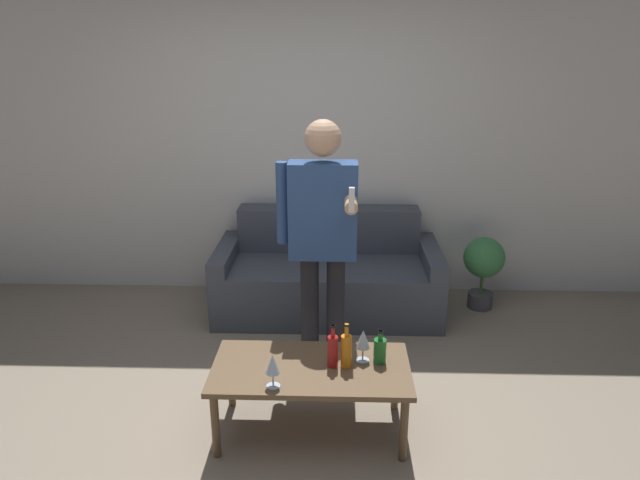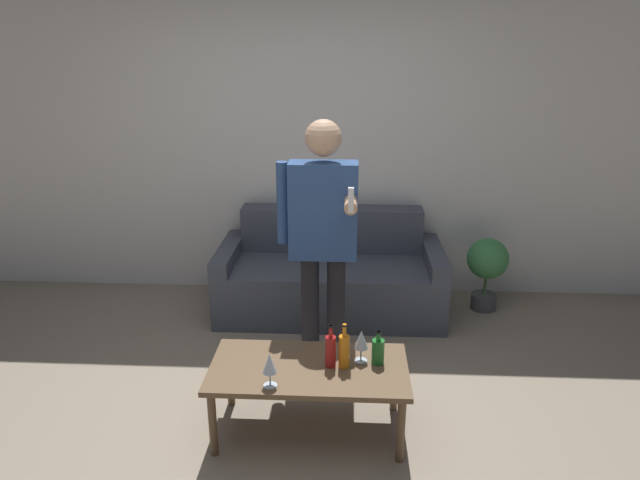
% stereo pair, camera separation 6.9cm
% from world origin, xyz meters
% --- Properties ---
extents(ground_plane, '(16.00, 16.00, 0.00)m').
position_xyz_m(ground_plane, '(0.00, 0.00, 0.00)').
color(ground_plane, gray).
extents(wall_back, '(8.00, 0.06, 2.70)m').
position_xyz_m(wall_back, '(0.00, 2.10, 1.35)').
color(wall_back, silver).
rests_on(wall_back, ground_plane).
extents(couch, '(1.78, 0.84, 0.79)m').
position_xyz_m(couch, '(0.23, 1.66, 0.29)').
color(couch, '#474C56').
rests_on(couch, ground_plane).
extents(coffee_table, '(1.08, 0.55, 0.41)m').
position_xyz_m(coffee_table, '(0.17, 0.07, 0.37)').
color(coffee_table, brown).
rests_on(coffee_table, ground_plane).
extents(bottle_orange, '(0.06, 0.06, 0.25)m').
position_xyz_m(bottle_orange, '(0.28, 0.08, 0.51)').
color(bottle_orange, '#B21E1E').
rests_on(bottle_orange, coffee_table).
extents(bottle_green, '(0.07, 0.07, 0.19)m').
position_xyz_m(bottle_green, '(0.54, 0.13, 0.49)').
color(bottle_green, '#23752D').
rests_on(bottle_green, coffee_table).
extents(bottle_dark, '(0.06, 0.06, 0.26)m').
position_xyz_m(bottle_dark, '(0.36, 0.08, 0.51)').
color(bottle_dark, orange).
rests_on(bottle_dark, coffee_table).
extents(wine_glass_near, '(0.08, 0.08, 0.19)m').
position_xyz_m(wine_glass_near, '(0.45, 0.14, 0.54)').
color(wine_glass_near, silver).
rests_on(wine_glass_near, coffee_table).
extents(wine_glass_far, '(0.08, 0.08, 0.19)m').
position_xyz_m(wine_glass_far, '(-0.02, -0.13, 0.54)').
color(wine_glass_far, silver).
rests_on(wine_glass_far, coffee_table).
extents(person_standing_front, '(0.50, 0.43, 1.66)m').
position_xyz_m(person_standing_front, '(0.21, 0.74, 0.98)').
color(person_standing_front, '#232328').
rests_on(person_standing_front, ground_plane).
extents(potted_plant, '(0.33, 0.33, 0.61)m').
position_xyz_m(potted_plant, '(1.49, 1.72, 0.39)').
color(potted_plant, '#4C4C51').
rests_on(potted_plant, ground_plane).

